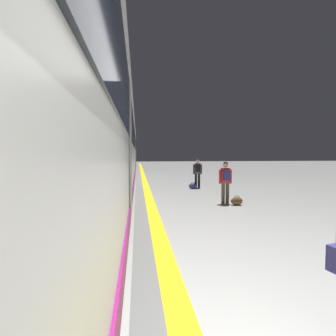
{
  "coord_description": "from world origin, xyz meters",
  "views": [
    {
      "loc": [
        -1.2,
        -1.03,
        1.87
      ],
      "look_at": [
        -0.29,
        6.5,
        1.44
      ],
      "focal_mm": 27.3,
      "sensor_mm": 36.0,
      "label": 1
    }
  ],
  "objects_px": {
    "duffel_bag_near": "(193,186)",
    "duffel_bag_mid": "(237,201)",
    "passenger_mid": "(226,179)",
    "passenger_near": "(198,171)",
    "high_speed_train": "(90,135)"
  },
  "relations": [
    {
      "from": "duffel_bag_near",
      "to": "duffel_bag_mid",
      "type": "bearing_deg",
      "value": -81.5
    },
    {
      "from": "duffel_bag_near",
      "to": "passenger_mid",
      "type": "relative_size",
      "value": 0.28
    },
    {
      "from": "passenger_near",
      "to": "duffel_bag_mid",
      "type": "relative_size",
      "value": 3.62
    },
    {
      "from": "high_speed_train",
      "to": "duffel_bag_near",
      "type": "relative_size",
      "value": 72.43
    },
    {
      "from": "duffel_bag_near",
      "to": "passenger_near",
      "type": "bearing_deg",
      "value": 39.85
    },
    {
      "from": "duffel_bag_near",
      "to": "duffel_bag_mid",
      "type": "relative_size",
      "value": 1.0
    },
    {
      "from": "passenger_near",
      "to": "duffel_bag_mid",
      "type": "xyz_separation_m",
      "value": [
        0.34,
        -4.68,
        -0.79
      ]
    },
    {
      "from": "passenger_near",
      "to": "duffel_bag_mid",
      "type": "distance_m",
      "value": 4.76
    },
    {
      "from": "duffel_bag_near",
      "to": "duffel_bag_mid",
      "type": "xyz_separation_m",
      "value": [
        0.66,
        -4.42,
        0.0
      ]
    },
    {
      "from": "passenger_mid",
      "to": "duffel_bag_mid",
      "type": "xyz_separation_m",
      "value": [
        0.32,
        -0.31,
        -0.79
      ]
    },
    {
      "from": "duffel_bag_near",
      "to": "high_speed_train",
      "type": "bearing_deg",
      "value": -136.01
    },
    {
      "from": "passenger_mid",
      "to": "duffel_bag_mid",
      "type": "bearing_deg",
      "value": -44.36
    },
    {
      "from": "passenger_near",
      "to": "passenger_mid",
      "type": "bearing_deg",
      "value": -89.71
    },
    {
      "from": "duffel_bag_near",
      "to": "passenger_mid",
      "type": "height_order",
      "value": "passenger_mid"
    },
    {
      "from": "high_speed_train",
      "to": "passenger_near",
      "type": "distance_m",
      "value": 6.83
    }
  ]
}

